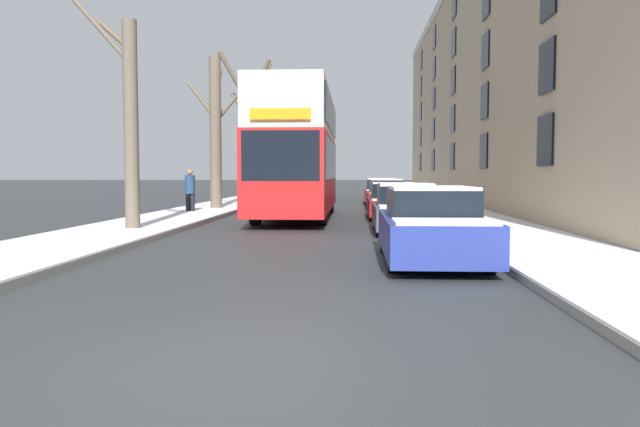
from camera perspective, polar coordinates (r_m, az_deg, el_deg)
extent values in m
plane|color=#303335|center=(5.61, -9.55, -13.59)|extent=(320.00, 320.00, 0.00)
cube|color=gray|center=(58.59, -3.17, 2.10)|extent=(2.97, 130.00, 0.13)
cube|color=white|center=(58.59, -3.17, 2.17)|extent=(2.94, 130.00, 0.03)
cube|color=gray|center=(58.38, 7.06, 2.07)|extent=(2.97, 130.00, 0.13)
cube|color=white|center=(58.38, 7.06, 2.15)|extent=(2.94, 130.00, 0.03)
cube|color=tan|center=(36.89, 19.18, 11.03)|extent=(9.00, 48.07, 13.04)
cube|color=black|center=(19.08, 19.91, 6.29)|extent=(0.08, 1.40, 1.46)
cube|color=black|center=(27.29, 14.75, 5.53)|extent=(0.08, 1.40, 1.46)
cube|color=black|center=(35.61, 12.00, 5.11)|extent=(0.08, 1.40, 1.46)
cube|color=black|center=(43.99, 10.30, 4.84)|extent=(0.08, 1.40, 1.46)
cube|color=black|center=(52.39, 9.14, 4.65)|extent=(0.08, 1.40, 1.46)
cube|color=black|center=(19.30, 20.04, 12.49)|extent=(0.08, 1.40, 1.46)
cube|color=black|center=(27.44, 14.83, 9.89)|extent=(0.08, 1.40, 1.46)
cube|color=black|center=(35.73, 12.05, 8.45)|extent=(0.08, 1.40, 1.46)
cube|color=black|center=(44.08, 10.33, 7.55)|extent=(0.08, 1.40, 1.46)
cube|color=black|center=(52.47, 9.16, 6.93)|extent=(0.08, 1.40, 1.46)
cube|color=black|center=(27.75, 14.90, 14.17)|extent=(0.08, 1.40, 1.46)
cube|color=black|center=(35.97, 12.09, 11.76)|extent=(0.08, 1.40, 1.46)
cube|color=black|center=(44.28, 10.36, 10.24)|extent=(0.08, 1.40, 1.46)
cube|color=black|center=(52.63, 9.18, 9.20)|extent=(0.08, 1.40, 1.46)
cube|color=black|center=(28.21, 14.97, 18.34)|extent=(0.08, 1.40, 1.46)
cube|color=black|center=(36.32, 12.14, 15.02)|extent=(0.08, 1.40, 1.46)
cube|color=black|center=(44.57, 10.39, 12.91)|extent=(0.08, 1.40, 1.46)
cube|color=black|center=(52.88, 9.21, 11.45)|extent=(0.08, 1.40, 1.46)
cube|color=black|center=(36.79, 12.18, 18.21)|extent=(0.08, 1.40, 1.46)
cube|color=black|center=(44.95, 10.42, 15.53)|extent=(0.08, 1.40, 1.46)
cube|color=black|center=(53.20, 9.23, 13.67)|extent=(0.08, 1.40, 1.46)
cylinder|color=brown|center=(18.01, -16.89, 7.52)|extent=(0.40, 0.40, 5.84)
cylinder|color=brown|center=(18.97, -19.85, 16.01)|extent=(2.16, 0.55, 2.31)
cylinder|color=brown|center=(18.88, -18.46, 15.35)|extent=(1.33, 0.82, 1.08)
cylinder|color=brown|center=(18.61, -17.17, 12.89)|extent=(0.56, 0.89, 1.63)
cylinder|color=brown|center=(27.94, -9.53, 7.14)|extent=(0.51, 0.51, 6.76)
cylinder|color=brown|center=(28.88, -9.31, 11.76)|extent=(0.23, 1.57, 1.53)
cylinder|color=brown|center=(28.54, -10.73, 10.10)|extent=(1.52, 0.89, 1.72)
cylinder|color=brown|center=(28.67, -8.63, 9.41)|extent=(0.82, 1.61, 1.37)
cylinder|color=brown|center=(36.62, -6.40, 6.82)|extent=(0.72, 0.72, 7.38)
cylinder|color=brown|center=(36.92, -5.40, 9.38)|extent=(1.46, 0.82, 1.09)
cylinder|color=brown|center=(36.39, -5.57, 11.76)|extent=(1.57, 1.22, 2.67)
cylinder|color=brown|center=(37.63, -5.49, 11.73)|extent=(1.29, 1.87, 2.77)
cylinder|color=brown|center=(37.17, -7.21, 9.64)|extent=(1.42, 0.94, 1.73)
cylinder|color=brown|center=(36.47, -7.79, 12.08)|extent=(1.81, 1.58, 2.98)
cylinder|color=brown|center=(46.64, -4.55, 4.69)|extent=(0.49, 0.49, 5.02)
cylinder|color=brown|center=(45.82, -3.56, 6.18)|extent=(1.98, 1.70, 1.68)
cylinder|color=brown|center=(46.60, -3.83, 7.10)|extent=(1.35, 0.26, 1.68)
cylinder|color=brown|center=(47.26, -5.09, 7.95)|extent=(1.21, 1.08, 2.52)
cylinder|color=brown|center=(47.11, -5.28, 7.54)|extent=(1.46, 0.78, 2.50)
cylinder|color=brown|center=(47.03, -3.92, 8.10)|extent=(1.18, 0.86, 1.94)
cube|color=red|center=(23.44, -2.02, 3.66)|extent=(2.50, 11.25, 2.64)
cube|color=beige|center=(23.53, -2.04, 8.72)|extent=(2.45, 11.02, 1.52)
cube|color=beige|center=(23.61, -2.04, 10.70)|extent=(2.45, 11.02, 0.12)
cube|color=black|center=(23.44, -2.03, 4.91)|extent=(2.53, 9.90, 1.37)
cube|color=black|center=(23.53, -2.04, 8.91)|extent=(2.53, 9.90, 1.15)
cube|color=black|center=(17.87, -3.64, 5.30)|extent=(2.25, 0.06, 1.44)
cube|color=orange|center=(17.93, -3.66, 9.09)|extent=(1.75, 0.05, 0.32)
cylinder|color=black|center=(20.25, -5.92, 0.50)|extent=(0.30, 1.10, 1.10)
cylinder|color=black|center=(20.02, 0.20, 0.49)|extent=(0.30, 1.10, 1.10)
cylinder|color=black|center=(26.70, -3.73, 1.27)|extent=(0.30, 1.10, 1.10)
cylinder|color=black|center=(26.53, 0.92, 1.27)|extent=(0.30, 1.10, 1.10)
cube|color=navy|center=(11.90, 10.14, -1.91)|extent=(1.80, 4.50, 0.69)
cube|color=black|center=(12.03, 10.07, 1.00)|extent=(1.55, 2.25, 0.50)
cube|color=white|center=(12.02, 10.09, 2.33)|extent=(1.51, 2.14, 0.06)
cube|color=white|center=(10.29, 11.25, -0.73)|extent=(1.62, 1.17, 0.05)
cylinder|color=black|center=(10.51, 6.75, -3.60)|extent=(0.20, 0.67, 0.67)
cylinder|color=black|center=(10.73, 15.22, -3.56)|extent=(0.20, 0.67, 0.67)
cylinder|color=black|center=(13.18, 6.00, -2.12)|extent=(0.20, 0.67, 0.67)
cylinder|color=black|center=(13.36, 12.80, -2.12)|extent=(0.20, 0.67, 0.67)
cube|color=#474C56|center=(17.83, 7.80, -0.20)|extent=(1.77, 3.99, 0.60)
cube|color=black|center=(17.96, 7.77, 1.66)|extent=(1.52, 2.00, 0.54)
cube|color=white|center=(17.95, 7.78, 2.65)|extent=(1.49, 1.90, 0.08)
cube|color=white|center=(16.40, 8.21, 0.62)|extent=(1.59, 1.04, 0.06)
cylinder|color=black|center=(16.60, 5.46, -1.00)|extent=(0.20, 0.63, 0.63)
cylinder|color=black|center=(16.74, 10.77, -1.01)|extent=(0.20, 0.63, 0.63)
cylinder|color=black|center=(18.99, 5.17, -0.41)|extent=(0.20, 0.63, 0.63)
cylinder|color=black|center=(19.11, 9.81, -0.43)|extent=(0.20, 0.63, 0.63)
cube|color=maroon|center=(23.19, 6.71, 0.66)|extent=(1.86, 4.10, 0.57)
cube|color=black|center=(23.33, 6.70, 2.06)|extent=(1.60, 2.05, 0.55)
cube|color=white|center=(23.33, 6.70, 2.79)|extent=(1.56, 1.95, 0.05)
cube|color=white|center=(21.73, 6.96, 1.26)|extent=(1.67, 1.07, 0.04)
cylinder|color=black|center=(21.94, 4.78, 0.14)|extent=(0.20, 0.63, 0.63)
cylinder|color=black|center=(22.05, 9.03, 0.12)|extent=(0.20, 0.63, 0.63)
cylinder|color=black|center=(24.39, 4.61, 0.49)|extent=(0.20, 0.63, 0.63)
cylinder|color=black|center=(24.49, 8.44, 0.48)|extent=(0.20, 0.63, 0.63)
cube|color=maroon|center=(28.80, 6.01, 1.31)|extent=(1.70, 4.38, 0.64)
cube|color=black|center=(28.95, 6.00, 2.51)|extent=(1.46, 2.19, 0.56)
cube|color=white|center=(28.95, 6.01, 3.11)|extent=(1.43, 2.08, 0.06)
cube|color=white|center=(27.23, 6.18, 1.90)|extent=(1.53, 1.14, 0.05)
cylinder|color=black|center=(27.46, 4.61, 0.87)|extent=(0.20, 0.66, 0.66)
cylinder|color=black|center=(27.54, 7.68, 0.86)|extent=(0.20, 0.66, 0.66)
cylinder|color=black|center=(30.09, 4.48, 1.11)|extent=(0.20, 0.66, 0.66)
cylinder|color=black|center=(30.16, 7.29, 1.10)|extent=(0.20, 0.66, 0.66)
cube|color=maroon|center=(34.06, 5.56, 1.64)|extent=(1.73, 4.20, 0.60)
cube|color=black|center=(34.21, 5.56, 2.64)|extent=(1.49, 2.10, 0.58)
cube|color=white|center=(34.21, 5.56, 3.18)|extent=(1.46, 2.00, 0.07)
cube|color=white|center=(32.56, 5.68, 2.12)|extent=(1.56, 1.10, 0.06)
cylinder|color=black|center=(32.78, 4.33, 1.30)|extent=(0.20, 0.63, 0.63)
cylinder|color=black|center=(32.85, 6.98, 1.29)|extent=(0.20, 0.63, 0.63)
cylinder|color=black|center=(35.30, 4.25, 1.47)|extent=(0.20, 0.63, 0.63)
cylinder|color=black|center=(35.36, 6.70, 1.46)|extent=(0.20, 0.63, 0.63)
cube|color=#333842|center=(37.52, -1.35, 3.20)|extent=(2.00, 5.54, 2.28)
cube|color=black|center=(34.78, -1.70, 4.05)|extent=(1.76, 0.06, 1.00)
cylinder|color=black|center=(35.86, -2.97, 1.55)|extent=(0.22, 0.68, 0.68)
cylinder|color=black|center=(35.72, -0.15, 1.54)|extent=(0.22, 0.68, 0.68)
cylinder|color=black|center=(39.38, -2.42, 1.74)|extent=(0.22, 0.68, 0.68)
cylinder|color=black|center=(39.25, 0.14, 1.74)|extent=(0.22, 0.68, 0.68)
cylinder|color=black|center=(25.63, -11.97, 0.83)|extent=(0.19, 0.19, 0.85)
cylinder|color=black|center=(25.58, -11.59, 0.83)|extent=(0.19, 0.19, 0.85)
cylinder|color=navy|center=(25.58, -11.80, 2.62)|extent=(0.40, 0.40, 0.74)
sphere|color=#8C6647|center=(25.57, -11.82, 3.71)|extent=(0.24, 0.24, 0.24)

